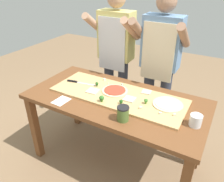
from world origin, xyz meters
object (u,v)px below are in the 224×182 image
pizza_whole_tomato_red (115,91)px  cheese_crumble_c (174,115)px  broccoli_floret_front_right (146,101)px  recipe_note (61,101)px  pizza_slice_near_right (129,99)px  prep_table (115,107)px  broccoli_floret_back_left (97,84)px  broccoli_floret_front_left (121,101)px  cheese_crumble_f (141,108)px  pizza_slice_near_left (146,92)px  pizza_whole_white_garlic (168,104)px  cheese_crumble_a (160,113)px  cheese_crumble_d (104,79)px  pizza_slice_far_right (93,91)px  cook_left (116,51)px  chefs_knife (77,82)px  cook_right (160,59)px  cheese_crumble_b (122,84)px  sauce_jar (123,114)px  flour_cup (196,121)px  cheese_crumble_e (109,83)px

pizza_whole_tomato_red → cheese_crumble_c: size_ratio=13.98×
broccoli_floret_front_right → recipe_note: broccoli_floret_front_right is taller
pizza_slice_near_right → pizza_whole_tomato_red: bearing=159.7°
prep_table → broccoli_floret_back_left: (-0.25, 0.08, 0.15)m
broccoli_floret_front_left → cheese_crumble_f: bearing=4.2°
pizza_slice_near_left → cheese_crumble_c: bearing=-35.6°
prep_table → pizza_whole_white_garlic: bearing=11.5°
broccoli_floret_front_right → cheese_crumble_a: 0.18m
cheese_crumble_d → pizza_slice_far_right: bearing=-83.7°
pizza_whole_white_garlic → cheese_crumble_a: (-0.01, -0.17, 0.00)m
cheese_crumble_a → recipe_note: bearing=-165.5°
cheese_crumble_f → pizza_slice_near_right: bearing=149.6°
cheese_crumble_c → cook_left: size_ratio=0.01×
broccoli_floret_front_right → cheese_crumble_d: broccoli_floret_front_right is taller
chefs_knife → cook_left: size_ratio=0.18×
cheese_crumble_c → prep_table: bearing=176.2°
cook_right → broccoli_floret_back_left: bearing=-126.6°
cheese_crumble_b → cheese_crumble_c: bearing=-23.3°
cheese_crumble_a → sauce_jar: size_ratio=0.13×
broccoli_floret_front_left → cheese_crumble_b: broccoli_floret_front_left is taller
pizza_slice_near_left → pizza_whole_white_garlic: bearing=-24.1°
flour_cup → recipe_note: flour_cup is taller
prep_table → pizza_slice_near_left: size_ratio=19.96×
pizza_slice_near_left → recipe_note: bearing=-141.5°
recipe_note → cook_left: size_ratio=0.09×
broccoli_floret_back_left → cheese_crumble_a: bearing=-11.8°
pizza_whole_tomato_red → cheese_crumble_b: size_ratio=17.77×
pizza_whole_tomato_red → cheese_crumble_f: size_ratio=12.22×
cheese_crumble_d → cheese_crumble_a: bearing=-22.7°
pizza_slice_near_left → cheese_crumble_c: cheese_crumble_c is taller
cheese_crumble_d → recipe_note: 0.54m
cheese_crumble_f → cook_right: bearing=98.2°
chefs_knife → broccoli_floret_back_left: 0.23m
broccoli_floret_back_left → cheese_crumble_e: broccoli_floret_back_left is taller
broccoli_floret_front_left → pizza_whole_white_garlic: bearing=27.7°
pizza_slice_far_right → cheese_crumble_d: 0.26m
cheese_crumble_c → flour_cup: (0.17, -0.02, 0.01)m
pizza_whole_tomato_red → pizza_slice_near_left: 0.30m
cheese_crumble_b → cook_right: size_ratio=0.01×
cheese_crumble_a → cook_left: size_ratio=0.01×
broccoli_floret_front_right → cook_left: bearing=135.6°
broccoli_floret_back_left → pizza_slice_near_right: bearing=-10.1°
chefs_knife → cheese_crumble_e: size_ratio=25.16×
cheese_crumble_c → cheese_crumble_e: cheese_crumble_c is taller
pizza_slice_near_left → cheese_crumble_b: size_ratio=5.94×
pizza_slice_near_right → cheese_crumble_e: same height
pizza_whole_white_garlic → cook_right: size_ratio=0.16×
broccoli_floret_front_left → flour_cup: flour_cup is taller
broccoli_floret_front_right → cheese_crumble_b: bearing=148.5°
pizza_slice_far_right → cheese_crumble_e: bearing=76.1°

